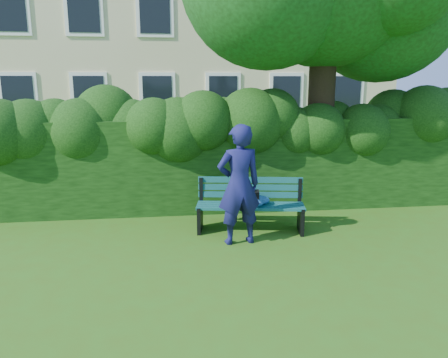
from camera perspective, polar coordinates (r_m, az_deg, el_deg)
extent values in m
plane|color=#365915|center=(6.85, 0.66, -8.89)|extent=(80.00, 80.00, 0.00)
cube|color=white|center=(17.06, -25.25, 9.83)|extent=(1.30, 0.08, 1.60)
cube|color=black|center=(17.03, -25.29, 9.82)|extent=(1.05, 0.04, 1.35)
cube|color=white|center=(16.51, -17.17, 10.41)|extent=(1.30, 0.08, 1.60)
cube|color=black|center=(16.47, -17.20, 10.40)|extent=(1.05, 0.04, 1.35)
cube|color=white|center=(16.29, -8.68, 10.80)|extent=(1.30, 0.08, 1.60)
cube|color=black|center=(16.25, -8.68, 10.79)|extent=(1.05, 0.04, 1.35)
cube|color=white|center=(16.42, -0.12, 10.95)|extent=(1.30, 0.08, 1.60)
cube|color=black|center=(16.38, -0.11, 10.95)|extent=(1.05, 0.04, 1.35)
cube|color=white|center=(16.90, 8.12, 10.88)|extent=(1.30, 0.08, 1.60)
cube|color=black|center=(16.86, 8.16, 10.88)|extent=(1.05, 0.04, 1.35)
cube|color=white|center=(17.69, 15.76, 10.62)|extent=(1.30, 0.08, 1.60)
cube|color=black|center=(17.66, 15.81, 10.61)|extent=(1.05, 0.04, 1.35)
cube|color=white|center=(17.21, -26.19, 19.14)|extent=(1.30, 0.08, 1.60)
cube|color=black|center=(17.17, -26.23, 19.16)|extent=(1.05, 0.04, 1.35)
cube|color=white|center=(16.65, -17.84, 20.06)|extent=(1.30, 0.08, 1.60)
cube|color=black|center=(16.62, -17.87, 20.07)|extent=(1.05, 0.04, 1.35)
cube|color=white|center=(16.44, -9.03, 20.59)|extent=(1.30, 0.08, 1.60)
cube|color=black|center=(16.40, -9.03, 20.61)|extent=(1.05, 0.04, 1.35)
cube|color=white|center=(16.57, -0.13, 20.68)|extent=(1.30, 0.08, 1.60)
cube|color=black|center=(16.53, -0.11, 20.70)|extent=(1.05, 0.04, 1.35)
cube|color=white|center=(17.04, 8.43, 20.33)|extent=(1.30, 0.08, 1.60)
cube|color=black|center=(17.01, 8.47, 20.34)|extent=(1.05, 0.04, 1.35)
cube|color=white|center=(17.83, 16.34, 19.63)|extent=(1.30, 0.08, 1.60)
cube|color=black|center=(17.79, 16.39, 19.64)|extent=(1.05, 0.04, 1.35)
cube|color=black|center=(8.70, -1.38, 2.00)|extent=(10.00, 1.00, 1.80)
cylinder|color=black|center=(9.02, 12.61, 10.61)|extent=(0.52, 0.52, 4.47)
sphere|color=#16340F|center=(10.02, 19.84, 21.16)|extent=(3.27, 3.27, 3.27)
cube|color=#0D4041|center=(7.24, 3.49, -3.94)|extent=(1.81, 0.41, 0.04)
cube|color=#0D4041|center=(7.35, 3.47, -3.67)|extent=(1.81, 0.41, 0.04)
cube|color=#0D4041|center=(7.47, 3.46, -3.41)|extent=(1.81, 0.41, 0.04)
cube|color=#0D4041|center=(7.58, 3.44, -3.15)|extent=(1.81, 0.41, 0.04)
cube|color=#0D4041|center=(7.62, 3.44, -2.05)|extent=(1.79, 0.34, 0.10)
cube|color=#0D4041|center=(7.60, 3.45, -1.08)|extent=(1.79, 0.34, 0.10)
cube|color=#0D4041|center=(7.58, 3.46, -0.11)|extent=(1.79, 0.34, 0.10)
cube|color=black|center=(7.51, -3.14, -5.15)|extent=(0.14, 0.50, 0.44)
cube|color=black|center=(7.64, -3.00, -1.48)|extent=(0.07, 0.07, 0.45)
cube|color=black|center=(7.39, -3.20, -3.65)|extent=(0.13, 0.42, 0.05)
cube|color=black|center=(7.55, 9.99, -5.24)|extent=(0.14, 0.50, 0.44)
cube|color=black|center=(7.67, 9.86, -1.58)|extent=(0.07, 0.07, 0.45)
cube|color=black|center=(7.43, 10.11, -3.74)|extent=(0.13, 0.42, 0.05)
cube|color=white|center=(7.35, 0.75, -3.40)|extent=(0.20, 0.16, 0.02)
cube|color=black|center=(7.37, 3.05, -2.48)|extent=(0.43, 0.32, 0.24)
imported|color=#171750|center=(6.76, 1.97, -0.78)|extent=(0.75, 0.55, 1.89)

